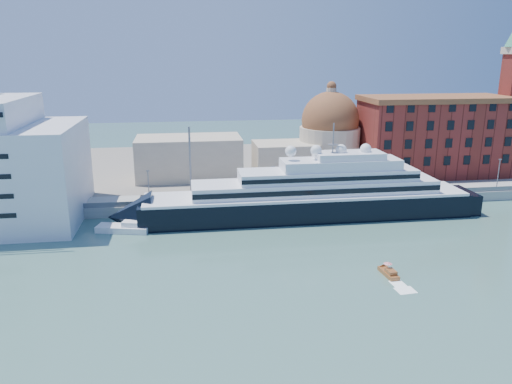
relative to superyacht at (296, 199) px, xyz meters
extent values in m
plane|color=#386157|center=(-4.08, -23.00, -4.45)|extent=(400.00, 400.00, 0.00)
cube|color=gray|center=(-4.08, 11.00, -3.20)|extent=(180.00, 10.00, 2.50)
cube|color=slate|center=(-4.08, 52.00, -3.45)|extent=(260.00, 72.00, 2.00)
cube|color=slate|center=(-4.08, 6.50, -1.35)|extent=(180.00, 0.10, 1.20)
cube|color=black|center=(2.35, 0.00, -2.29)|extent=(76.52, 11.77, 6.38)
cone|color=black|center=(-37.87, 0.00, -2.29)|extent=(9.81, 11.77, 11.77)
cube|color=black|center=(40.61, 0.00, -2.49)|extent=(5.89, 10.79, 5.89)
cube|color=white|center=(2.35, 0.00, 1.14)|extent=(74.55, 11.97, 0.59)
cube|color=white|center=(4.31, 0.00, 2.90)|extent=(56.90, 9.81, 2.94)
cube|color=black|center=(4.31, -4.90, 2.90)|extent=(56.90, 0.15, 1.18)
cube|color=white|center=(7.25, 0.00, 5.65)|extent=(41.20, 8.83, 2.55)
cube|color=white|center=(10.20, 0.00, 8.10)|extent=(27.47, 7.85, 2.35)
cube|color=white|center=(12.16, 0.00, 10.07)|extent=(15.70, 6.87, 1.57)
cylinder|color=slate|center=(8.24, 0.00, 14.19)|extent=(0.29, 0.29, 6.87)
sphere|color=white|center=(-1.57, 0.00, 11.44)|extent=(2.55, 2.55, 2.55)
sphere|color=white|center=(4.31, 0.00, 11.44)|extent=(2.55, 2.55, 2.55)
sphere|color=white|center=(10.20, 0.00, 11.44)|extent=(2.55, 2.55, 2.55)
sphere|color=white|center=(16.08, 0.00, 11.44)|extent=(2.55, 2.55, 2.55)
cube|color=white|center=(-39.09, -3.79, -3.88)|extent=(11.93, 6.42, 1.51)
cube|color=white|center=(-37.26, -4.25, -2.66)|extent=(4.24, 3.21, 1.13)
cube|color=brown|center=(8.89, -33.15, -4.15)|extent=(2.09, 5.23, 0.85)
cube|color=brown|center=(8.95, -34.00, -3.43)|extent=(1.52, 2.23, 0.68)
cylinder|color=slate|center=(8.85, -32.73, -3.09)|extent=(0.05, 0.05, 1.36)
cone|color=red|center=(8.85, -32.73, -2.32)|extent=(1.53, 1.53, 0.34)
cube|color=maroon|center=(47.92, 29.00, 8.55)|extent=(42.00, 18.00, 22.00)
cube|color=brown|center=(47.92, 29.00, 20.05)|extent=(43.00, 19.00, 1.50)
cube|color=maroon|center=(71.92, 29.00, 15.05)|extent=(6.00, 6.00, 35.00)
cylinder|color=beige|center=(17.92, 35.00, 4.55)|extent=(18.00, 18.00, 14.00)
sphere|color=brown|center=(17.92, 35.00, 13.55)|extent=(17.00, 17.00, 17.00)
cylinder|color=beige|center=(17.92, 35.00, 21.55)|extent=(3.00, 3.00, 3.00)
cube|color=beige|center=(3.92, 33.00, 2.55)|extent=(18.00, 14.00, 10.00)
cube|color=beige|center=(-24.08, 35.00, 3.55)|extent=(30.00, 16.00, 12.00)
cylinder|color=slate|center=(-64.08, 8.00, 2.05)|extent=(0.24, 0.24, 8.00)
cube|color=slate|center=(-64.08, 8.00, 6.15)|extent=(0.80, 0.30, 0.25)
cylinder|color=slate|center=(-34.08, 8.00, 2.05)|extent=(0.24, 0.24, 8.00)
cube|color=slate|center=(-34.08, 8.00, 6.15)|extent=(0.80, 0.30, 0.25)
cylinder|color=slate|center=(-4.08, 8.00, 2.05)|extent=(0.24, 0.24, 8.00)
cube|color=slate|center=(-4.08, 8.00, 6.15)|extent=(0.80, 0.30, 0.25)
cylinder|color=slate|center=(25.92, 8.00, 2.05)|extent=(0.24, 0.24, 8.00)
cube|color=slate|center=(25.92, 8.00, 6.15)|extent=(0.80, 0.30, 0.25)
cylinder|color=slate|center=(55.92, 8.00, 2.05)|extent=(0.24, 0.24, 8.00)
cube|color=slate|center=(55.92, 8.00, 6.15)|extent=(0.80, 0.30, 0.25)
cylinder|color=slate|center=(-24.08, 10.00, 7.05)|extent=(0.50, 0.50, 18.00)
camera|label=1|loc=(-25.43, -108.56, 32.72)|focal=35.00mm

